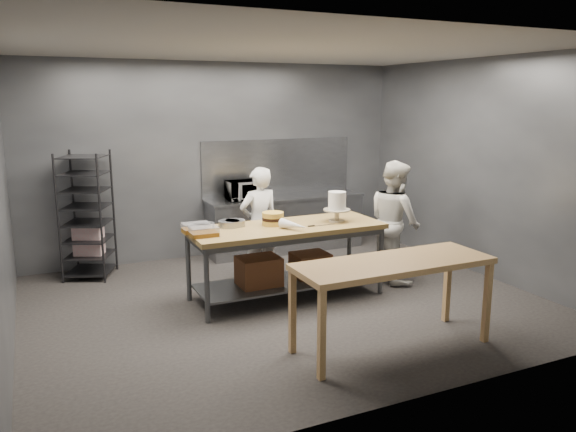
# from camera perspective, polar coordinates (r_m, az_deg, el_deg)

# --- Properties ---
(ground) EXTENTS (6.00, 6.00, 0.00)m
(ground) POSITION_cam_1_polar(r_m,az_deg,el_deg) (6.95, -0.25, -8.76)
(ground) COLOR black
(ground) RESTS_ON ground
(back_wall) EXTENTS (6.00, 0.04, 3.00)m
(back_wall) POSITION_cam_1_polar(r_m,az_deg,el_deg) (8.89, -7.01, 5.65)
(back_wall) COLOR #4C4F54
(back_wall) RESTS_ON ground
(work_table) EXTENTS (2.40, 0.90, 0.92)m
(work_table) POSITION_cam_1_polar(r_m,az_deg,el_deg) (6.96, -0.38, -3.78)
(work_table) COLOR olive
(work_table) RESTS_ON ground
(near_counter) EXTENTS (2.00, 0.70, 0.90)m
(near_counter) POSITION_cam_1_polar(r_m,az_deg,el_deg) (5.60, 10.66, -5.33)
(near_counter) COLOR olive
(near_counter) RESTS_ON ground
(back_counter) EXTENTS (2.60, 0.60, 0.90)m
(back_counter) POSITION_cam_1_polar(r_m,az_deg,el_deg) (9.13, -0.23, -0.78)
(back_counter) COLOR slate
(back_counter) RESTS_ON ground
(splashback_panel) EXTENTS (2.60, 0.02, 0.90)m
(splashback_panel) POSITION_cam_1_polar(r_m,az_deg,el_deg) (9.24, -1.02, 5.04)
(splashback_panel) COLOR slate
(splashback_panel) RESTS_ON back_counter
(speed_rack) EXTENTS (0.81, 0.83, 1.75)m
(speed_rack) POSITION_cam_1_polar(r_m,az_deg,el_deg) (8.20, -19.74, -0.04)
(speed_rack) COLOR black
(speed_rack) RESTS_ON ground
(chef_behind) EXTENTS (0.60, 0.43, 1.56)m
(chef_behind) POSITION_cam_1_polar(r_m,az_deg,el_deg) (7.61, -2.94, -0.82)
(chef_behind) COLOR white
(chef_behind) RESTS_ON ground
(chef_right) EXTENTS (0.68, 0.84, 1.64)m
(chef_right) POSITION_cam_1_polar(r_m,az_deg,el_deg) (7.72, 10.78, -0.51)
(chef_right) COLOR silver
(chef_right) RESTS_ON ground
(microwave) EXTENTS (0.54, 0.37, 0.30)m
(microwave) POSITION_cam_1_polar(r_m,az_deg,el_deg) (8.75, -4.47, 2.63)
(microwave) COLOR black
(microwave) RESTS_ON back_counter
(frosted_cake_stand) EXTENTS (0.34, 0.34, 0.38)m
(frosted_cake_stand) POSITION_cam_1_polar(r_m,az_deg,el_deg) (7.09, 5.00, 1.29)
(frosted_cake_stand) COLOR #B3A98F
(frosted_cake_stand) RESTS_ON work_table
(layer_cake) EXTENTS (0.27, 0.27, 0.16)m
(layer_cake) POSITION_cam_1_polar(r_m,az_deg,el_deg) (6.89, -1.55, -0.27)
(layer_cake) COLOR gold
(layer_cake) RESTS_ON work_table
(cake_pans) EXTENTS (0.73, 0.33, 0.07)m
(cake_pans) POSITION_cam_1_polar(r_m,az_deg,el_deg) (6.78, -7.29, -0.95)
(cake_pans) COLOR gray
(cake_pans) RESTS_ON work_table
(piping_bag) EXTENTS (0.27, 0.39, 0.12)m
(piping_bag) POSITION_cam_1_polar(r_m,az_deg,el_deg) (6.62, 0.60, -0.95)
(piping_bag) COLOR silver
(piping_bag) RESTS_ON work_table
(offset_spatula) EXTENTS (0.36, 0.02, 0.02)m
(offset_spatula) POSITION_cam_1_polar(r_m,az_deg,el_deg) (6.87, 3.03, -0.97)
(offset_spatula) COLOR slate
(offset_spatula) RESTS_ON work_table
(pastry_clamshells) EXTENTS (0.34, 0.45, 0.11)m
(pastry_clamshells) POSITION_cam_1_polar(r_m,az_deg,el_deg) (6.51, -8.94, -1.36)
(pastry_clamshells) COLOR brown
(pastry_clamshells) RESTS_ON work_table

